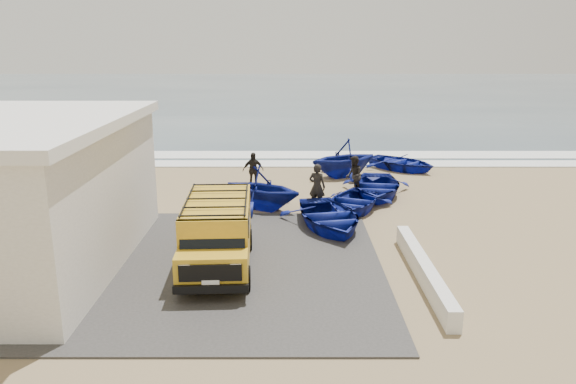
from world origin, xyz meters
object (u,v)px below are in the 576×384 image
object	(u,v)px
van	(217,231)
boat_near_left	(329,216)
fisherman_back	(253,170)
boat_mid_right	(376,186)
parapet	(424,270)
fisherman_middle	(354,176)
fisherman_front	(317,187)
boat_mid_left	(262,188)
boat_far_right	(401,162)
boat_far_left	(344,158)
boat_near_right	(352,201)

from	to	relation	value
van	boat_near_left	size ratio (longest dim) A/B	1.16
fisherman_back	boat_mid_right	bearing A→B (deg)	-29.12
parapet	van	distance (m)	5.86
boat_near_left	fisherman_middle	xyz separation A→B (m)	(1.37, 4.37, 0.42)
van	fisherman_front	xyz separation A→B (m)	(3.14, 5.80, -0.18)
boat_mid_left	boat_far_right	distance (m)	9.72
boat_mid_right	boat_far_left	xyz separation A→B (m)	(-1.05, 3.54, 0.49)
boat_mid_right	boat_far_left	size ratio (longest dim) A/B	1.19
parapet	boat_mid_right	bearing A→B (deg)	89.91
boat_far_right	fisherman_back	distance (m)	8.19
boat_mid_right	fisherman_back	size ratio (longest dim) A/B	2.57
van	fisherman_front	world-z (taller)	van
boat_mid_right	fisherman_middle	size ratio (longest dim) A/B	2.45
parapet	van	xyz separation A→B (m)	(-5.73, 0.91, 0.81)
boat_mid_right	boat_far_right	xyz separation A→B (m)	(2.04, 5.04, -0.05)
parapet	boat_near_right	distance (m)	6.59
parapet	boat_near_right	xyz separation A→B (m)	(-1.23, 6.48, 0.10)
parapet	fisherman_front	world-z (taller)	fisherman_front
parapet	boat_far_right	bearing A→B (deg)	81.47
parapet	boat_mid_left	world-z (taller)	boat_mid_left
boat_far_right	fisherman_front	size ratio (longest dim) A/B	2.04
boat_near_left	boat_mid_right	world-z (taller)	boat_mid_right
boat_near_left	fisherman_middle	world-z (taller)	fisherman_middle
boat_mid_right	boat_far_left	bearing A→B (deg)	114.67
van	boat_mid_left	size ratio (longest dim) A/B	1.48
boat_mid_left	fisherman_middle	bearing A→B (deg)	-32.34
boat_near_left	parapet	bearing A→B (deg)	-74.74
van	fisherman_back	world-z (taller)	van
parapet	fisherman_middle	xyz separation A→B (m)	(-0.93, 8.79, 0.57)
fisherman_back	fisherman_middle	bearing A→B (deg)	-30.57
boat_near_left	fisherman_back	distance (m)	6.36
boat_mid_right	fisherman_front	bearing A→B (deg)	-134.87
boat_near_left	fisherman_back	size ratio (longest dim) A/B	2.57
boat_near_right	boat_far_right	size ratio (longest dim) A/B	0.99
van	boat_mid_right	distance (m)	9.67
fisherman_front	boat_mid_right	bearing A→B (deg)	-121.07
van	boat_near_right	bearing A→B (deg)	48.23
boat_near_left	boat_far_left	size ratio (longest dim) A/B	1.18
boat_near_left	boat_far_right	world-z (taller)	boat_near_left
van	boat_far_left	bearing A→B (deg)	64.59
boat_mid_right	boat_far_right	size ratio (longest dim) A/B	1.12
boat_near_right	boat_far_right	xyz separation A→B (m)	(3.28, 7.22, 0.00)
parapet	fisherman_front	xyz separation A→B (m)	(-2.59, 6.71, 0.63)
boat_far_right	fisherman_middle	world-z (taller)	fisherman_middle
boat_mid_right	boat_far_left	world-z (taller)	boat_far_left
van	boat_far_left	size ratio (longest dim) A/B	1.37
boat_mid_right	boat_near_right	bearing A→B (deg)	-111.43
fisherman_front	boat_near_right	bearing A→B (deg)	-167.45
boat_near_right	boat_mid_left	size ratio (longest dim) A/B	1.13
parapet	fisherman_back	xyz separation A→B (m)	(-5.26, 10.03, 0.53)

